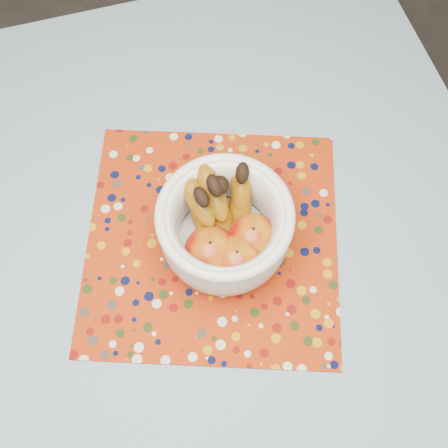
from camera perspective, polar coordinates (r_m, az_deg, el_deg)
table at (r=1.00m, az=-6.39°, el=-8.27°), size 1.20×1.20×0.75m
tablecloth at (r=0.92m, az=-6.91°, el=-6.94°), size 1.32×1.32×0.01m
placemat at (r=0.94m, az=-1.28°, el=-1.67°), size 0.56×0.56×0.00m
fruit_bowl at (r=0.86m, az=0.09°, el=0.02°), size 0.22×0.23×0.17m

